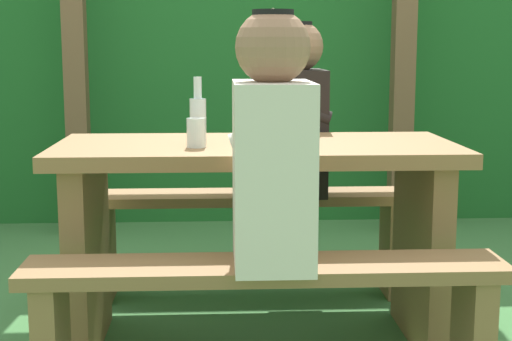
{
  "coord_description": "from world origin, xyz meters",
  "views": [
    {
      "loc": [
        -0.13,
        -2.65,
        1.08
      ],
      "look_at": [
        0.0,
        0.0,
        0.64
      ],
      "focal_mm": 53.47,
      "sensor_mm": 36.0,
      "label": 1
    }
  ],
  "objects_px": {
    "picnic_table": "(256,209)",
    "cell_phone": "(283,139)",
    "drinking_glass": "(196,133)",
    "bottle_left": "(270,118)",
    "bench_far": "(250,223)",
    "person_white_shirt": "(273,149)",
    "bench_near": "(265,306)",
    "person_black_coat": "(298,115)",
    "bottle_right": "(198,118)"
  },
  "relations": [
    {
      "from": "cell_phone",
      "to": "person_black_coat",
      "type": "bearing_deg",
      "value": 92.84
    },
    {
      "from": "person_white_shirt",
      "to": "bottle_right",
      "type": "bearing_deg",
      "value": 112.82
    },
    {
      "from": "drinking_glass",
      "to": "bench_near",
      "type": "bearing_deg",
      "value": -64.14
    },
    {
      "from": "bench_near",
      "to": "person_white_shirt",
      "type": "height_order",
      "value": "person_white_shirt"
    },
    {
      "from": "drinking_glass",
      "to": "person_white_shirt",
      "type": "bearing_deg",
      "value": -61.8
    },
    {
      "from": "drinking_glass",
      "to": "bottle_right",
      "type": "bearing_deg",
      "value": 87.91
    },
    {
      "from": "person_black_coat",
      "to": "bottle_left",
      "type": "xyz_separation_m",
      "value": [
        -0.15,
        -0.55,
        0.04
      ]
    },
    {
      "from": "picnic_table",
      "to": "cell_phone",
      "type": "xyz_separation_m",
      "value": [
        0.1,
        0.07,
        0.24
      ]
    },
    {
      "from": "bench_far",
      "to": "person_black_coat",
      "type": "bearing_deg",
      "value": -0.94
    },
    {
      "from": "bench_far",
      "to": "person_white_shirt",
      "type": "height_order",
      "value": "person_white_shirt"
    },
    {
      "from": "bench_near",
      "to": "bench_far",
      "type": "bearing_deg",
      "value": 90.0
    },
    {
      "from": "bench_near",
      "to": "cell_phone",
      "type": "height_order",
      "value": "cell_phone"
    },
    {
      "from": "person_black_coat",
      "to": "bottle_right",
      "type": "relative_size",
      "value": 3.1
    },
    {
      "from": "drinking_glass",
      "to": "person_black_coat",
      "type": "bearing_deg",
      "value": 57.02
    },
    {
      "from": "person_white_shirt",
      "to": "bottle_right",
      "type": "distance_m",
      "value": 0.57
    },
    {
      "from": "bench_near",
      "to": "drinking_glass",
      "type": "xyz_separation_m",
      "value": [
        -0.21,
        0.43,
        0.46
      ]
    },
    {
      "from": "drinking_glass",
      "to": "bottle_left",
      "type": "bearing_deg",
      "value": 17.17
    },
    {
      "from": "picnic_table",
      "to": "person_white_shirt",
      "type": "distance_m",
      "value": 0.6
    },
    {
      "from": "picnic_table",
      "to": "person_white_shirt",
      "type": "xyz_separation_m",
      "value": [
        0.02,
        -0.52,
        0.29
      ]
    },
    {
      "from": "person_white_shirt",
      "to": "drinking_glass",
      "type": "relative_size",
      "value": 7.31
    },
    {
      "from": "bench_far",
      "to": "person_black_coat",
      "type": "xyz_separation_m",
      "value": [
        0.2,
        -0.0,
        0.46
      ]
    },
    {
      "from": "bottle_right",
      "to": "person_black_coat",
      "type": "bearing_deg",
      "value": 52.27
    },
    {
      "from": "bench_near",
      "to": "person_black_coat",
      "type": "height_order",
      "value": "person_black_coat"
    },
    {
      "from": "person_white_shirt",
      "to": "person_black_coat",
      "type": "bearing_deg",
      "value": 80.2
    },
    {
      "from": "picnic_table",
      "to": "bench_far",
      "type": "height_order",
      "value": "picnic_table"
    },
    {
      "from": "picnic_table",
      "to": "cell_phone",
      "type": "height_order",
      "value": "cell_phone"
    },
    {
      "from": "bottle_left",
      "to": "drinking_glass",
      "type": "bearing_deg",
      "value": -162.83
    },
    {
      "from": "person_black_coat",
      "to": "bottle_left",
      "type": "relative_size",
      "value": 3.38
    },
    {
      "from": "person_white_shirt",
      "to": "person_black_coat",
      "type": "distance_m",
      "value": 1.07
    },
    {
      "from": "bottle_left",
      "to": "person_black_coat",
      "type": "bearing_deg",
      "value": 74.48
    },
    {
      "from": "bench_near",
      "to": "drinking_glass",
      "type": "relative_size",
      "value": 14.23
    },
    {
      "from": "cell_phone",
      "to": "picnic_table",
      "type": "bearing_deg",
      "value": -130.46
    },
    {
      "from": "picnic_table",
      "to": "person_black_coat",
      "type": "distance_m",
      "value": 0.63
    },
    {
      "from": "person_white_shirt",
      "to": "bottle_left",
      "type": "bearing_deg",
      "value": 86.71
    },
    {
      "from": "drinking_glass",
      "to": "bench_far",
      "type": "bearing_deg",
      "value": 71.92
    },
    {
      "from": "person_white_shirt",
      "to": "picnic_table",
      "type": "bearing_deg",
      "value": 92.19
    },
    {
      "from": "person_black_coat",
      "to": "drinking_glass",
      "type": "height_order",
      "value": "person_black_coat"
    },
    {
      "from": "bench_far",
      "to": "cell_phone",
      "type": "distance_m",
      "value": 0.63
    },
    {
      "from": "bottle_right",
      "to": "person_white_shirt",
      "type": "bearing_deg",
      "value": -67.18
    },
    {
      "from": "bench_far",
      "to": "drinking_glass",
      "type": "xyz_separation_m",
      "value": [
        -0.21,
        -0.63,
        0.46
      ]
    },
    {
      "from": "drinking_glass",
      "to": "bottle_left",
      "type": "height_order",
      "value": "bottle_left"
    },
    {
      "from": "person_white_shirt",
      "to": "person_black_coat",
      "type": "relative_size",
      "value": 1.0
    },
    {
      "from": "person_white_shirt",
      "to": "drinking_glass",
      "type": "distance_m",
      "value": 0.48
    },
    {
      "from": "bench_far",
      "to": "bottle_right",
      "type": "bearing_deg",
      "value": -111.07
    },
    {
      "from": "cell_phone",
      "to": "bench_near",
      "type": "bearing_deg",
      "value": -84.16
    },
    {
      "from": "drinking_glass",
      "to": "cell_phone",
      "type": "distance_m",
      "value": 0.35
    },
    {
      "from": "person_black_coat",
      "to": "bottle_left",
      "type": "height_order",
      "value": "person_black_coat"
    },
    {
      "from": "bench_near",
      "to": "person_black_coat",
      "type": "xyz_separation_m",
      "value": [
        0.2,
        1.05,
        0.46
      ]
    },
    {
      "from": "bench_far",
      "to": "person_white_shirt",
      "type": "xyz_separation_m",
      "value": [
        0.02,
        -1.05,
        0.46
      ]
    },
    {
      "from": "bottle_left",
      "to": "picnic_table",
      "type": "bearing_deg",
      "value": 153.61
    }
  ]
}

